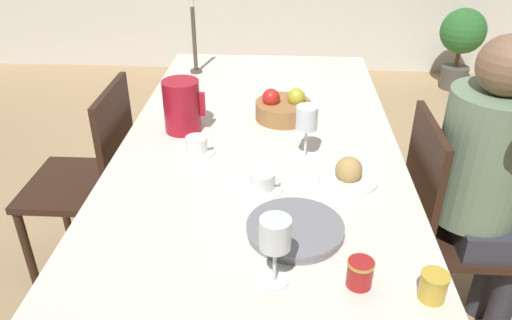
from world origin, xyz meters
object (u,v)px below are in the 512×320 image
at_px(person_seated, 491,177).
at_px(fruit_bowl, 283,108).
at_px(red_pitcher, 182,106).
at_px(jam_jar_amber, 433,285).
at_px(jam_jar_red, 360,272).
at_px(chair_opposite, 93,178).
at_px(chair_person_side, 450,224).
at_px(wine_glass_juice, 275,237).
at_px(potted_plant, 462,39).
at_px(serving_tray, 295,229).
at_px(candlestick_tall, 194,43).
at_px(wine_glass_water, 307,120).
at_px(bread_plate, 348,174).
at_px(teacup_near_person, 262,183).
at_px(teacup_across, 197,146).

bearing_deg(person_seated, fruit_bowl, -120.00).
xyz_separation_m(red_pitcher, jam_jar_amber, (0.76, -0.86, -0.06)).
relative_size(jam_jar_red, fruit_bowl, 0.32).
xyz_separation_m(chair_opposite, red_pitcher, (0.40, 0.01, 0.34)).
bearing_deg(red_pitcher, chair_person_side, -13.58).
bearing_deg(red_pitcher, wine_glass_juice, -65.34).
relative_size(chair_opposite, jam_jar_red, 12.26).
relative_size(fruit_bowl, potted_plant, 0.34).
bearing_deg(serving_tray, potted_plant, 65.00).
bearing_deg(candlestick_tall, potted_plant, 42.35).
height_order(person_seated, jam_jar_amber, person_seated).
relative_size(person_seated, potted_plant, 1.77).
relative_size(person_seated, wine_glass_water, 6.11).
bearing_deg(fruit_bowl, jam_jar_red, -78.47).
xyz_separation_m(jam_jar_amber, jam_jar_red, (-0.17, 0.04, 0.00)).
bearing_deg(chair_opposite, bread_plate, -108.27).
height_order(chair_opposite, red_pitcher, red_pitcher).
bearing_deg(chair_person_side, wine_glass_water, -95.80).
height_order(bread_plate, fruit_bowl, fruit_bowl).
distance_m(wine_glass_juice, bread_plate, 0.55).
bearing_deg(serving_tray, chair_person_side, 33.78).
height_order(wine_glass_water, bread_plate, wine_glass_water).
bearing_deg(jam_jar_red, potted_plant, 68.66).
bearing_deg(serving_tray, chair_opposite, 143.26).
relative_size(teacup_near_person, candlestick_tall, 0.36).
relative_size(teacup_across, bread_plate, 0.69).
relative_size(teacup_across, fruit_bowl, 0.59).
bearing_deg(wine_glass_juice, chair_person_side, 42.54).
xyz_separation_m(wine_glass_water, fruit_bowl, (-0.08, 0.32, -0.10)).
height_order(serving_tray, potted_plant, serving_tray).
bearing_deg(teacup_near_person, serving_tray, -65.11).
height_order(chair_person_side, bread_plate, chair_person_side).
bearing_deg(candlestick_tall, bread_plate, -56.47).
distance_m(wine_glass_water, candlestick_tall, 1.01).
height_order(person_seated, potted_plant, person_seated).
bearing_deg(teacup_across, candlestick_tall, 99.46).
bearing_deg(teacup_across, person_seated, -5.55).
bearing_deg(bread_plate, jam_jar_red, -92.71).
bearing_deg(teacup_across, chair_opposite, 160.87).
distance_m(person_seated, red_pitcher, 1.14).
bearing_deg(jam_jar_amber, teacup_near_person, 133.29).
relative_size(wine_glass_juice, jam_jar_amber, 2.60).
height_order(red_pitcher, teacup_across, red_pitcher).
distance_m(chair_opposite, wine_glass_water, 0.97).
bearing_deg(red_pitcher, teacup_across, -65.11).
height_order(chair_opposite, teacup_across, chair_opposite).
bearing_deg(teacup_across, wine_glass_juice, -65.41).
relative_size(jam_jar_amber, jam_jar_red, 1.00).
bearing_deg(candlestick_tall, teacup_across, -80.54).
xyz_separation_m(teacup_near_person, bread_plate, (0.28, 0.07, 0.00)).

